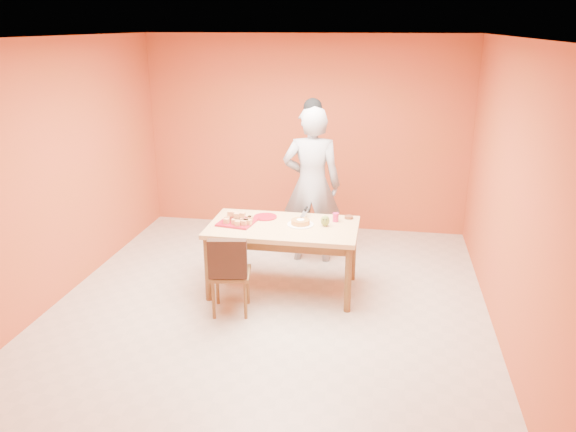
% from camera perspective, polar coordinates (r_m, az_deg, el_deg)
% --- Properties ---
extents(floor, '(5.00, 5.00, 0.00)m').
position_cam_1_polar(floor, '(6.01, -1.83, -8.96)').
color(floor, '#BDB6A2').
rests_on(floor, ground).
extents(ceiling, '(5.00, 5.00, 0.00)m').
position_cam_1_polar(ceiling, '(5.31, -2.15, 17.71)').
color(ceiling, silver).
rests_on(ceiling, wall_back).
extents(wall_back, '(4.50, 0.00, 4.50)m').
position_cam_1_polar(wall_back, '(7.91, 1.78, 8.29)').
color(wall_back, '#BA472B').
rests_on(wall_back, floor).
extents(wall_left, '(0.00, 5.00, 5.00)m').
position_cam_1_polar(wall_left, '(6.36, -22.30, 4.21)').
color(wall_left, '#BA472B').
rests_on(wall_left, floor).
extents(wall_right, '(0.00, 5.00, 5.00)m').
position_cam_1_polar(wall_right, '(5.52, 21.56, 2.21)').
color(wall_right, '#BA472B').
rests_on(wall_right, floor).
extents(dining_table, '(1.60, 0.90, 0.76)m').
position_cam_1_polar(dining_table, '(6.07, -0.49, -1.78)').
color(dining_table, '#E6C278').
rests_on(dining_table, floor).
extents(dining_chair, '(0.46, 0.52, 0.86)m').
position_cam_1_polar(dining_chair, '(5.70, -5.94, -5.68)').
color(dining_chair, brown).
rests_on(dining_chair, floor).
extents(pastry_pile, '(0.33, 0.33, 0.11)m').
position_cam_1_polar(pastry_pile, '(6.10, -5.19, -0.04)').
color(pastry_pile, '#E1A060').
rests_on(pastry_pile, pastry_platter).
extents(person, '(0.73, 0.50, 1.93)m').
position_cam_1_polar(person, '(6.80, 2.42, 3.15)').
color(person, gray).
rests_on(person, floor).
extents(pastry_platter, '(0.42, 0.42, 0.02)m').
position_cam_1_polar(pastry_platter, '(6.12, -5.17, -0.61)').
color(pastry_platter, maroon).
rests_on(pastry_platter, dining_table).
extents(red_dinner_plate, '(0.32, 0.32, 0.02)m').
position_cam_1_polar(red_dinner_plate, '(6.28, -2.32, -0.09)').
color(red_dinner_plate, maroon).
rests_on(red_dinner_plate, dining_table).
extents(white_cake_plate, '(0.37, 0.37, 0.01)m').
position_cam_1_polar(white_cake_plate, '(6.04, 1.27, -0.87)').
color(white_cake_plate, white).
rests_on(white_cake_plate, dining_table).
extents(sponge_cake, '(0.26, 0.26, 0.05)m').
position_cam_1_polar(sponge_cake, '(6.03, 1.27, -0.61)').
color(sponge_cake, '#F1AA3E').
rests_on(sponge_cake, white_cake_plate).
extents(cake_server, '(0.05, 0.24, 0.01)m').
position_cam_1_polar(cake_server, '(6.19, 1.62, 0.19)').
color(cake_server, white).
rests_on(cake_server, sponge_cake).
extents(egg_ornament, '(0.12, 0.10, 0.12)m').
position_cam_1_polar(egg_ornament, '(6.00, 3.79, -0.49)').
color(egg_ornament, olive).
rests_on(egg_ornament, dining_table).
extents(magenta_glass, '(0.08, 0.08, 0.10)m').
position_cam_1_polar(magenta_glass, '(6.16, 4.86, -0.13)').
color(magenta_glass, '#BD1C54').
rests_on(magenta_glass, dining_table).
extents(checker_tin, '(0.13, 0.13, 0.03)m').
position_cam_1_polar(checker_tin, '(6.28, 6.19, -0.12)').
color(checker_tin, '#3A1E0F').
rests_on(checker_tin, dining_table).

